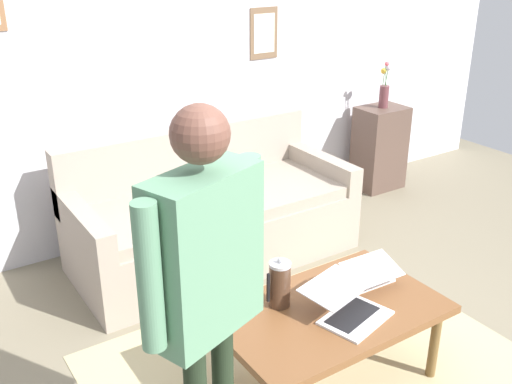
# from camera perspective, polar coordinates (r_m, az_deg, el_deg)

# --- Properties ---
(ground_plane) EXTENTS (7.68, 7.68, 0.00)m
(ground_plane) POSITION_cam_1_polar(r_m,az_deg,el_deg) (3.23, 8.58, -17.86)
(ground_plane) COLOR #7A715A
(back_wall) EXTENTS (7.04, 0.11, 2.70)m
(back_wall) POSITION_cam_1_polar(r_m,az_deg,el_deg) (4.38, -10.10, 12.83)
(back_wall) COLOR silver
(back_wall) RESTS_ON ground_plane
(couch) EXTENTS (1.95, 0.87, 0.88)m
(couch) POSITION_cam_1_polar(r_m,az_deg,el_deg) (4.18, -4.32, -2.44)
(couch) COLOR gray
(couch) RESTS_ON ground_plane
(coffee_table) EXTENTS (1.11, 0.69, 0.44)m
(coffee_table) POSITION_cam_1_polar(r_m,az_deg,el_deg) (3.00, 7.04, -11.76)
(coffee_table) COLOR brown
(coffee_table) RESTS_ON ground_plane
(laptop_left) EXTENTS (0.31, 0.28, 0.14)m
(laptop_left) POSITION_cam_1_polar(r_m,az_deg,el_deg) (3.18, 10.47, -7.94)
(laptop_left) COLOR silver
(laptop_left) RESTS_ON coffee_table
(laptop_center) EXTENTS (0.41, 0.43, 0.14)m
(laptop_center) POSITION_cam_1_polar(r_m,az_deg,el_deg) (2.91, 8.87, -10.88)
(laptop_center) COLOR silver
(laptop_center) RESTS_ON coffee_table
(french_press) EXTENTS (0.13, 0.11, 0.27)m
(french_press) POSITION_cam_1_polar(r_m,az_deg,el_deg) (2.92, 2.29, -8.83)
(french_press) COLOR #4C3323
(french_press) RESTS_ON coffee_table
(side_shelf) EXTENTS (0.42, 0.32, 0.75)m
(side_shelf) POSITION_cam_1_polar(r_m,az_deg,el_deg) (5.47, 11.81, 4.18)
(side_shelf) COLOR brown
(side_shelf) RESTS_ON ground_plane
(flower_vase) EXTENTS (0.09, 0.09, 0.41)m
(flower_vase) POSITION_cam_1_polar(r_m,az_deg,el_deg) (5.33, 12.27, 9.52)
(flower_vase) COLOR brown
(flower_vase) RESTS_ON side_shelf
(person_standing) EXTENTS (0.57, 0.31, 1.65)m
(person_standing) POSITION_cam_1_polar(r_m,az_deg,el_deg) (2.04, -4.90, -7.89)
(person_standing) COLOR black
(person_standing) RESTS_ON ground_plane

